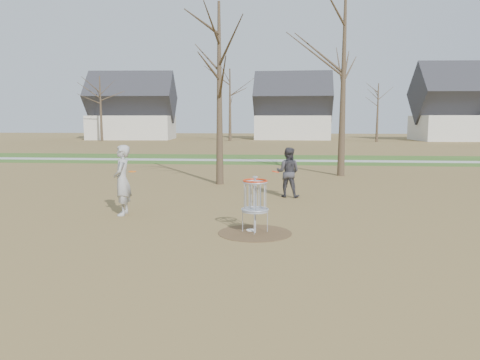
% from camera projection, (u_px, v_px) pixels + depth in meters
% --- Properties ---
extents(ground, '(160.00, 160.00, 0.00)m').
position_uv_depth(ground, '(255.00, 233.00, 11.35)').
color(ground, brown).
rests_on(ground, ground).
extents(green_band, '(160.00, 8.00, 0.01)m').
position_uv_depth(green_band, '(273.00, 159.00, 32.09)').
color(green_band, '#2D5119').
rests_on(green_band, ground).
extents(footpath, '(160.00, 1.50, 0.01)m').
position_uv_depth(footpath, '(273.00, 160.00, 31.10)').
color(footpath, '#9E9E99').
rests_on(footpath, green_band).
extents(dirt_circle, '(1.80, 1.80, 0.01)m').
position_uv_depth(dirt_circle, '(255.00, 233.00, 11.35)').
color(dirt_circle, '#47331E').
rests_on(dirt_circle, ground).
extents(player_standing, '(0.59, 0.80, 2.02)m').
position_uv_depth(player_standing, '(122.00, 180.00, 13.38)').
color(player_standing, '#A7A7A7').
rests_on(player_standing, ground).
extents(player_throwing, '(0.98, 0.84, 1.76)m').
position_uv_depth(player_throwing, '(288.00, 172.00, 16.52)').
color(player_throwing, '#3A383E').
rests_on(player_throwing, ground).
extents(disc_grounded, '(0.22, 0.22, 0.02)m').
position_uv_depth(disc_grounded, '(251.00, 230.00, 11.57)').
color(disc_grounded, white).
rests_on(disc_grounded, dirt_circle).
extents(discs_in_play, '(4.24, 1.46, 0.15)m').
position_uv_depth(discs_in_play, '(209.00, 172.00, 13.67)').
color(discs_in_play, '#FF2F0D').
rests_on(discs_in_play, ground).
extents(disc_golf_basket, '(0.64, 0.64, 1.35)m').
position_uv_depth(disc_golf_basket, '(255.00, 196.00, 11.23)').
color(disc_golf_basket, '#9EA3AD').
rests_on(disc_golf_basket, ground).
extents(bare_trees, '(52.62, 44.98, 9.00)m').
position_uv_depth(bare_trees, '(295.00, 92.00, 45.84)').
color(bare_trees, '#382B1E').
rests_on(bare_trees, ground).
extents(houses_row, '(56.51, 10.01, 7.26)m').
position_uv_depth(houses_row, '(310.00, 113.00, 62.41)').
color(houses_row, silver).
rests_on(houses_row, ground).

